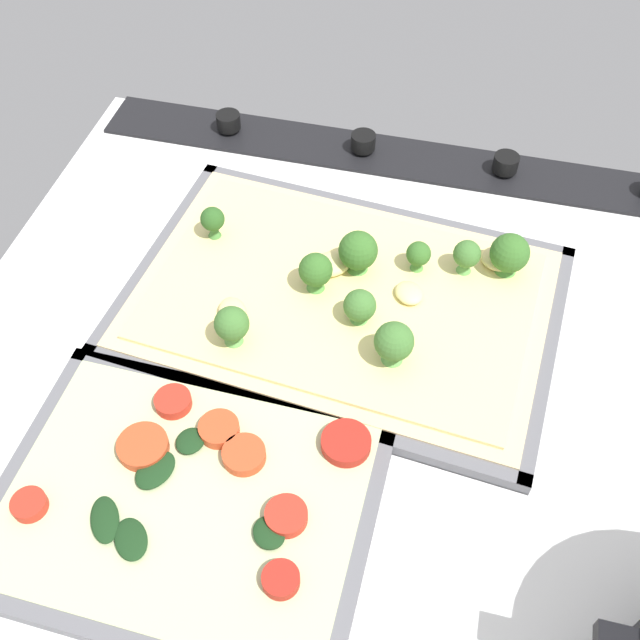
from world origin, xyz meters
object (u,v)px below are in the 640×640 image
object	(u,v)px
baking_tray_front	(341,304)
veggie_pizza_back	(190,496)
baking_tray_back	(185,505)
broccoli_pizza	(349,294)

from	to	relation	value
baking_tray_front	veggie_pizza_back	bearing A→B (deg)	72.65
baking_tray_front	baking_tray_back	size ratio (longest dim) A/B	1.43
broccoli_pizza	baking_tray_back	bearing A→B (deg)	71.09
broccoli_pizza	baking_tray_back	xyz separation A→B (cm)	(7.94, 23.17, -1.39)
baking_tray_front	veggie_pizza_back	xyz separation A→B (cm)	(7.02, 22.45, 0.77)
baking_tray_front	broccoli_pizza	bearing A→B (deg)	-162.98
baking_tray_front	veggie_pizza_back	size ratio (longest dim) A/B	1.56
broccoli_pizza	baking_tray_back	size ratio (longest dim) A/B	1.34
baking_tray_back	veggie_pizza_back	world-z (taller)	veggie_pizza_back
broccoli_pizza	baking_tray_back	world-z (taller)	broccoli_pizza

